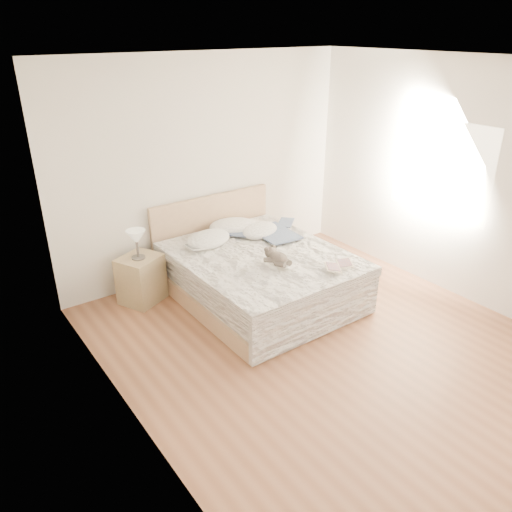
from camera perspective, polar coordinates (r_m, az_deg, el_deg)
name	(u,v)px	position (r m, az deg, el deg)	size (l,w,h in m)	color
floor	(325,343)	(5.23, 7.89, -9.83)	(4.00, 4.50, 0.00)	brown
ceiling	(345,61)	(4.32, 10.12, 21.11)	(4.00, 4.50, 0.00)	white
wall_back	(207,167)	(6.32, -5.62, 10.03)	(4.00, 0.02, 2.70)	white
wall_left	(125,279)	(3.60, -14.74, -2.59)	(0.02, 4.50, 2.70)	white
wall_right	(463,183)	(6.12, 22.60, 7.75)	(0.02, 4.50, 2.70)	white
window	(441,168)	(6.24, 20.39, 9.37)	(0.02, 1.30, 1.10)	white
bed	(257,274)	(5.86, 0.10, -2.03)	(1.72, 2.14, 1.00)	tan
nightstand	(141,279)	(5.94, -12.99, -2.59)	(0.45, 0.40, 0.56)	tan
table_lamp	(136,238)	(5.70, -13.51, 1.97)	(0.23, 0.23, 0.34)	#4A4541
pillow_left	(208,239)	(5.96, -5.46, 1.91)	(0.60, 0.42, 0.18)	white
pillow_middle	(234,226)	(6.34, -2.59, 3.43)	(0.62, 0.43, 0.18)	white
pillow_right	(260,230)	(6.20, 0.45, 2.95)	(0.53, 0.37, 0.16)	white
blouse	(275,233)	(6.15, 2.17, 2.65)	(0.67, 0.71, 0.03)	#3E4D6D
photo_book	(199,246)	(5.81, -6.54, 1.11)	(0.31, 0.21, 0.02)	white
childrens_book	(339,266)	(5.38, 9.45, -1.14)	(0.34, 0.23, 0.02)	#FBECCA
teddy_bear	(278,263)	(5.32, 2.57, -0.83)	(0.21, 0.30, 0.16)	#5E534A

